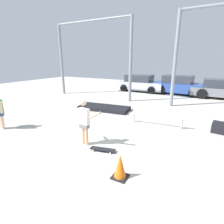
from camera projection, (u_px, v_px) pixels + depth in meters
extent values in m
plane|color=#B2ADA3|center=(88.00, 146.00, 5.63)|extent=(36.00, 36.00, 0.00)
cylinder|color=#DBAD89|center=(83.00, 134.00, 5.67)|extent=(0.11, 0.11, 0.71)
cylinder|color=#DBAD89|center=(87.00, 135.00, 5.60)|extent=(0.11, 0.11, 0.71)
cube|color=slate|center=(84.00, 126.00, 5.55)|extent=(0.30, 0.18, 0.16)
cube|color=silver|center=(84.00, 116.00, 5.46)|extent=(0.36, 0.19, 0.51)
sphere|color=#DBAD89|center=(83.00, 102.00, 5.33)|extent=(0.20, 0.20, 0.20)
cylinder|color=#DBAD89|center=(74.00, 111.00, 5.64)|extent=(0.45, 0.10, 0.30)
cylinder|color=#DBAD89|center=(95.00, 115.00, 5.22)|extent=(0.45, 0.10, 0.30)
cube|color=black|center=(103.00, 149.00, 5.28)|extent=(0.81, 0.38, 0.01)
cylinder|color=silver|center=(112.00, 150.00, 5.32)|extent=(0.06, 0.04, 0.05)
cylinder|color=silver|center=(110.00, 153.00, 5.12)|extent=(0.06, 0.04, 0.05)
cylinder|color=silver|center=(96.00, 148.00, 5.46)|extent=(0.06, 0.04, 0.05)
cylinder|color=silver|center=(93.00, 151.00, 5.26)|extent=(0.06, 0.04, 0.05)
cube|color=black|center=(104.00, 108.00, 9.68)|extent=(2.88, 1.39, 0.20)
cylinder|color=#B7BABF|center=(157.00, 117.00, 7.26)|extent=(2.41, 0.26, 0.06)
cylinder|color=#B7BABF|center=(134.00, 118.00, 7.70)|extent=(0.07, 0.07, 0.39)
cylinder|color=#B7BABF|center=(182.00, 124.00, 6.94)|extent=(0.07, 0.07, 0.39)
cylinder|color=gray|center=(62.00, 60.00, 13.69)|extent=(0.20, 0.20, 5.24)
cylinder|color=gray|center=(131.00, 60.00, 11.01)|extent=(0.20, 0.20, 5.24)
cylinder|color=gray|center=(91.00, 21.00, 11.62)|extent=(5.85, 0.16, 0.16)
cylinder|color=gray|center=(175.00, 61.00, 9.78)|extent=(0.20, 0.20, 5.24)
cube|color=#B7BABF|center=(141.00, 85.00, 15.35)|extent=(3.99, 1.77, 0.67)
cube|color=#2D333D|center=(139.00, 78.00, 15.25)|extent=(2.20, 1.61, 0.58)
cylinder|color=black|center=(157.00, 87.00, 15.54)|extent=(0.61, 0.23, 0.60)
cylinder|color=black|center=(151.00, 90.00, 14.13)|extent=(0.61, 0.23, 0.60)
cylinder|color=black|center=(131.00, 86.00, 16.69)|extent=(0.61, 0.23, 0.60)
cylinder|color=black|center=(124.00, 88.00, 15.28)|extent=(0.61, 0.23, 0.60)
cube|color=#284793|center=(179.00, 87.00, 13.98)|extent=(4.10, 2.06, 0.71)
cube|color=#2D333D|center=(178.00, 79.00, 13.88)|extent=(2.31, 1.76, 0.59)
cylinder|color=black|center=(197.00, 90.00, 14.05)|extent=(0.70, 0.28, 0.69)
cylinder|color=black|center=(194.00, 93.00, 12.73)|extent=(0.70, 0.28, 0.69)
cylinder|color=black|center=(167.00, 87.00, 15.35)|extent=(0.70, 0.28, 0.69)
cylinder|color=black|center=(161.00, 90.00, 14.03)|extent=(0.70, 0.28, 0.69)
cube|color=slate|center=(223.00, 92.00, 12.43)|extent=(4.22, 1.71, 0.57)
cube|color=#2D333D|center=(222.00, 83.00, 12.34)|extent=(2.32, 1.57, 0.58)
cylinder|color=black|center=(203.00, 90.00, 13.77)|extent=(0.70, 0.22, 0.70)
cylinder|color=black|center=(202.00, 94.00, 12.36)|extent=(0.70, 0.22, 0.70)
cylinder|color=#DBAD89|center=(2.00, 121.00, 6.88)|extent=(0.11, 0.11, 0.69)
cylinder|color=#DBAD89|center=(1.00, 120.00, 6.98)|extent=(0.11, 0.11, 0.69)
cube|color=navy|center=(0.00, 113.00, 6.85)|extent=(0.34, 0.24, 0.15)
cylinder|color=#DBAD89|center=(1.00, 108.00, 6.60)|extent=(0.16, 0.12, 0.47)
cube|color=black|center=(120.00, 177.00, 4.12)|extent=(0.36, 0.36, 0.03)
cone|color=orange|center=(120.00, 166.00, 4.03)|extent=(0.29, 0.29, 0.57)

